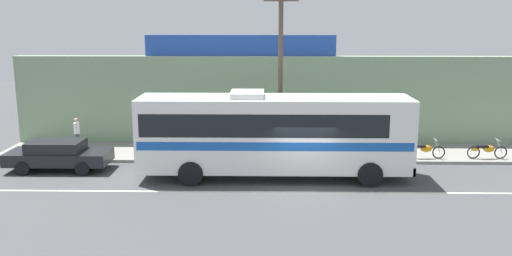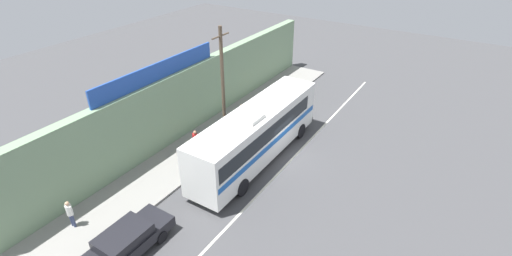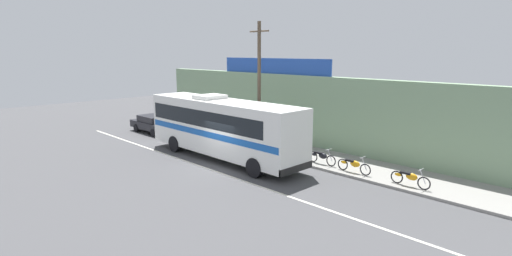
% 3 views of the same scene
% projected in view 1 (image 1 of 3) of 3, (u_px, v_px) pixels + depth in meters
% --- Properties ---
extents(ground_plane, '(70.00, 70.00, 0.00)m').
position_uv_depth(ground_plane, '(304.00, 186.00, 22.28)').
color(ground_plane, '#444447').
extents(sidewalk_slab, '(30.00, 3.60, 0.14)m').
position_uv_depth(sidewalk_slab, '(297.00, 153.00, 27.35)').
color(sidewalk_slab, gray).
rests_on(sidewalk_slab, ground_plane).
extents(storefront_facade, '(30.00, 0.70, 4.80)m').
position_uv_depth(storefront_facade, '(295.00, 101.00, 28.97)').
color(storefront_facade, gray).
rests_on(storefront_facade, ground_plane).
extents(storefront_billboard, '(10.10, 0.12, 1.10)m').
position_uv_depth(storefront_billboard, '(240.00, 46.00, 28.42)').
color(storefront_billboard, '#234CAD').
rests_on(storefront_billboard, storefront_facade).
extents(road_center_stripe, '(30.00, 0.14, 0.01)m').
position_uv_depth(road_center_stripe, '(305.00, 192.00, 21.50)').
color(road_center_stripe, silver).
rests_on(road_center_stripe, ground_plane).
extents(intercity_bus, '(11.56, 2.59, 3.78)m').
position_uv_depth(intercity_bus, '(272.00, 131.00, 22.99)').
color(intercity_bus, white).
rests_on(intercity_bus, ground_plane).
extents(parked_car, '(4.58, 1.89, 1.37)m').
position_uv_depth(parked_car, '(58.00, 154.00, 24.43)').
color(parked_car, black).
rests_on(parked_car, ground_plane).
extents(utility_pole, '(1.60, 0.22, 8.05)m').
position_uv_depth(utility_pole, '(280.00, 72.00, 25.24)').
color(utility_pole, brown).
rests_on(utility_pole, sidewalk_slab).
extents(motorcycle_purple, '(1.97, 0.56, 0.94)m').
position_uv_depth(motorcycle_purple, '(424.00, 150.00, 25.91)').
color(motorcycle_purple, black).
rests_on(motorcycle_purple, sidewalk_slab).
extents(motorcycle_green, '(1.92, 0.56, 0.94)m').
position_uv_depth(motorcycle_green, '(487.00, 150.00, 25.88)').
color(motorcycle_green, black).
rests_on(motorcycle_green, sidewalk_slab).
extents(motorcycle_blue, '(1.86, 0.56, 0.94)m').
position_uv_depth(motorcycle_blue, '(379.00, 149.00, 26.07)').
color(motorcycle_blue, black).
rests_on(motorcycle_blue, sidewalk_slab).
extents(pedestrian_near_shop, '(0.30, 0.48, 1.59)m').
position_uv_depth(pedestrian_near_shop, '(77.00, 131.00, 27.86)').
color(pedestrian_near_shop, navy).
rests_on(pedestrian_near_shop, sidewalk_slab).
extents(pedestrian_far_right, '(0.30, 0.48, 1.69)m').
position_uv_depth(pedestrian_far_right, '(238.00, 134.00, 26.77)').
color(pedestrian_far_right, brown).
rests_on(pedestrian_far_right, sidewalk_slab).
extents(pedestrian_far_left, '(0.30, 0.48, 1.59)m').
position_uv_depth(pedestrian_far_left, '(338.00, 137.00, 26.39)').
color(pedestrian_far_left, navy).
rests_on(pedestrian_far_left, sidewalk_slab).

